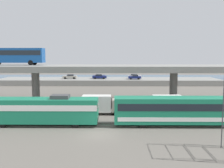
{
  "coord_description": "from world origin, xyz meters",
  "views": [
    {
      "loc": [
        2.02,
        -29.46,
        9.41
      ],
      "look_at": [
        1.45,
        24.64,
        3.34
      ],
      "focal_mm": 40.56,
      "sensor_mm": 36.0,
      "label": 1
    }
  ],
  "objects": [
    {
      "name": "parked_car_4",
      "position": [
        -3.02,
        54.02,
        2.53
      ],
      "size": [
        4.67,
        1.84,
        1.5
      ],
      "color": "navy",
      "rests_on": "pier_parking_lot"
    },
    {
      "name": "service_truck_west",
      "position": [
        11.39,
        10.72,
        1.64
      ],
      "size": [
        6.8,
        2.46,
        3.04
      ],
      "color": "maroon",
      "rests_on": "ground_plane"
    },
    {
      "name": "ground_plane",
      "position": [
        0.0,
        0.0,
        0.0
      ],
      "size": [
        260.0,
        260.0,
        0.0
      ],
      "primitive_type": "plane",
      "color": "#605B54"
    },
    {
      "name": "train_coach_lead",
      "position": [
        12.58,
        4.0,
        2.17
      ],
      "size": [
        21.19,
        3.04,
        3.86
      ],
      "rotation": [
        0.0,
        0.0,
        3.14
      ],
      "color": "#197A56",
      "rests_on": "ground_plane"
    },
    {
      "name": "parked_car_2",
      "position": [
        8.8,
        56.37,
        2.53
      ],
      "size": [
        4.47,
        1.97,
        1.5
      ],
      "color": "#B7B7BC",
      "rests_on": "pier_parking_lot"
    },
    {
      "name": "harbor_water",
      "position": [
        0.0,
        78.0,
        0.0
      ],
      "size": [
        140.0,
        36.0,
        0.01
      ],
      "primitive_type": "cube",
      "color": "#2D5170",
      "rests_on": "ground_plane"
    },
    {
      "name": "rail_strip_near",
      "position": [
        0.0,
        3.27,
        0.06
      ],
      "size": [
        110.0,
        0.12,
        0.12
      ],
      "primitive_type": "cube",
      "color": "#59544C",
      "rests_on": "ground_plane"
    },
    {
      "name": "parked_car_0",
      "position": [
        -3.31,
        56.43,
        2.53
      ],
      "size": [
        4.14,
        1.94,
        1.5
      ],
      "color": "navy",
      "rests_on": "pier_parking_lot"
    },
    {
      "name": "service_truck_east",
      "position": [
        0.01,
        10.72,
        1.64
      ],
      "size": [
        6.8,
        2.46,
        3.04
      ],
      "color": "#9E998C",
      "rests_on": "ground_plane"
    },
    {
      "name": "parked_car_1",
      "position": [
        -12.81,
        54.08,
        2.53
      ],
      "size": [
        4.64,
        1.92,
        1.5
      ],
      "rotation": [
        0.0,
        0.0,
        3.14
      ],
      "color": "#9E998C",
      "rests_on": "pier_parking_lot"
    },
    {
      "name": "train_locomotive",
      "position": [
        -8.65,
        4.0,
        2.19
      ],
      "size": [
        16.31,
        3.04,
        4.18
      ],
      "rotation": [
        0.0,
        0.0,
        3.14
      ],
      "color": "#197A56",
      "rests_on": "ground_plane"
    },
    {
      "name": "transit_bus_on_overpass",
      "position": [
        -18.25,
        21.46,
        9.58
      ],
      "size": [
        12.0,
        2.68,
        3.4
      ],
      "color": "#14478C",
      "rests_on": "highway_overpass"
    },
    {
      "name": "rail_strip_far",
      "position": [
        0.0,
        4.73,
        0.06
      ],
      "size": [
        110.0,
        0.12,
        0.12
      ],
      "primitive_type": "cube",
      "color": "#59544C",
      "rests_on": "ground_plane"
    },
    {
      "name": "highway_overpass",
      "position": [
        0.0,
        20.0,
        6.81
      ],
      "size": [
        96.0,
        12.12,
        7.52
      ],
      "color": "gray",
      "rests_on": "ground_plane"
    },
    {
      "name": "pier_parking_lot",
      "position": [
        0.0,
        55.0,
        0.88
      ],
      "size": [
        72.86,
        13.38,
        1.76
      ],
      "primitive_type": "cube",
      "color": "gray",
      "rests_on": "ground_plane"
    },
    {
      "name": "parked_car_3",
      "position": [
        8.54,
        52.36,
        2.53
      ],
      "size": [
        4.07,
        1.88,
        1.5
      ],
      "rotation": [
        0.0,
        0.0,
        3.14
      ],
      "color": "navy",
      "rests_on": "pier_parking_lot"
    }
  ]
}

